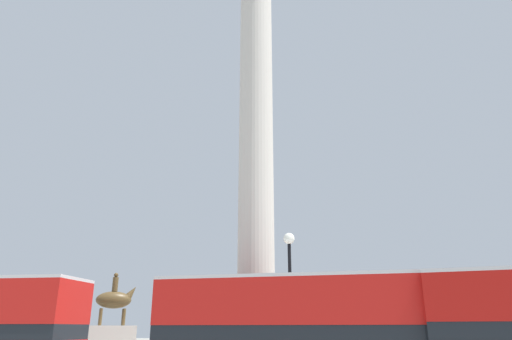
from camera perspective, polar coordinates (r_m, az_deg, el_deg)
The scene contains 3 objects.
monument_column at distance 23.77m, azimuth -0.00°, elevation -3.57°, with size 5.25×5.25×24.76m.
bus_c at distance 16.95m, azimuth 6.89°, elevation -19.62°, with size 10.98×2.94×4.37m.
street_lamp at distance 19.03m, azimuth 4.32°, elevation -15.37°, with size 0.47×0.47×6.37m.
Camera 1 is at (5.51, -22.23, 2.59)m, focal length 32.00 mm.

